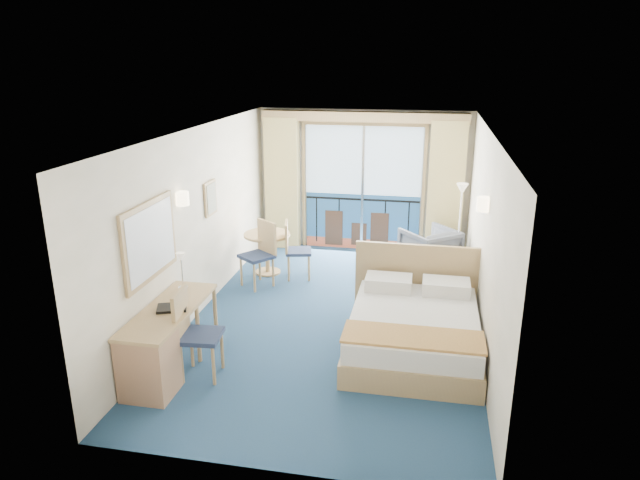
{
  "coord_description": "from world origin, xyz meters",
  "views": [
    {
      "loc": [
        1.24,
        -7.42,
        3.65
      ],
      "look_at": [
        -0.24,
        0.2,
        1.12
      ],
      "focal_mm": 32.0,
      "sensor_mm": 36.0,
      "label": 1
    }
  ],
  "objects_px": {
    "desk": "(153,354)",
    "bed": "(414,328)",
    "table_chair_b": "(261,250)",
    "floor_lamp": "(461,206)",
    "table_chair_a": "(293,247)",
    "round_table": "(267,243)",
    "armchair": "(429,250)",
    "nightstand": "(458,294)",
    "desk_chair": "(192,329)"
  },
  "relations": [
    {
      "from": "floor_lamp",
      "to": "desk",
      "type": "height_order",
      "value": "floor_lamp"
    },
    {
      "from": "nightstand",
      "to": "desk",
      "type": "height_order",
      "value": "desk"
    },
    {
      "from": "floor_lamp",
      "to": "round_table",
      "type": "relative_size",
      "value": 1.99
    },
    {
      "from": "round_table",
      "to": "table_chair_b",
      "type": "distance_m",
      "value": 0.55
    },
    {
      "from": "round_table",
      "to": "desk_chair",
      "type": "bearing_deg",
      "value": -88.62
    },
    {
      "from": "bed",
      "to": "round_table",
      "type": "xyz_separation_m",
      "value": [
        -2.62,
        2.32,
        0.23
      ]
    },
    {
      "from": "floor_lamp",
      "to": "table_chair_a",
      "type": "distance_m",
      "value": 2.93
    },
    {
      "from": "table_chair_b",
      "to": "round_table",
      "type": "bearing_deg",
      "value": 133.09
    },
    {
      "from": "desk_chair",
      "to": "table_chair_a",
      "type": "height_order",
      "value": "desk_chair"
    },
    {
      "from": "bed",
      "to": "armchair",
      "type": "bearing_deg",
      "value": 86.99
    },
    {
      "from": "armchair",
      "to": "floor_lamp",
      "type": "distance_m",
      "value": 0.95
    },
    {
      "from": "table_chair_a",
      "to": "table_chair_b",
      "type": "relative_size",
      "value": 0.92
    },
    {
      "from": "nightstand",
      "to": "round_table",
      "type": "relative_size",
      "value": 0.69
    },
    {
      "from": "nightstand",
      "to": "table_chair_a",
      "type": "distance_m",
      "value": 2.86
    },
    {
      "from": "bed",
      "to": "floor_lamp",
      "type": "distance_m",
      "value": 3.17
    },
    {
      "from": "nightstand",
      "to": "desk_chair",
      "type": "distance_m",
      "value": 3.98
    },
    {
      "from": "desk",
      "to": "round_table",
      "type": "xyz_separation_m",
      "value": [
        0.25,
        3.77,
        0.11
      ]
    },
    {
      "from": "bed",
      "to": "nightstand",
      "type": "xyz_separation_m",
      "value": [
        0.61,
        1.33,
        -0.04
      ]
    },
    {
      "from": "desk",
      "to": "round_table",
      "type": "relative_size",
      "value": 2.11
    },
    {
      "from": "floor_lamp",
      "to": "round_table",
      "type": "bearing_deg",
      "value": -168.55
    },
    {
      "from": "table_chair_a",
      "to": "floor_lamp",
      "type": "bearing_deg",
      "value": -86.92
    },
    {
      "from": "armchair",
      "to": "desk",
      "type": "relative_size",
      "value": 0.5
    },
    {
      "from": "bed",
      "to": "desk",
      "type": "xyz_separation_m",
      "value": [
        -2.86,
        -1.45,
        0.12
      ]
    },
    {
      "from": "desk",
      "to": "table_chair_b",
      "type": "xyz_separation_m",
      "value": [
        0.3,
        3.23,
        0.17
      ]
    },
    {
      "from": "desk",
      "to": "desk_chair",
      "type": "distance_m",
      "value": 0.51
    },
    {
      "from": "floor_lamp",
      "to": "table_chair_b",
      "type": "height_order",
      "value": "floor_lamp"
    },
    {
      "from": "desk",
      "to": "table_chair_b",
      "type": "relative_size",
      "value": 1.56
    },
    {
      "from": "desk",
      "to": "bed",
      "type": "bearing_deg",
      "value": 26.89
    },
    {
      "from": "armchair",
      "to": "desk_chair",
      "type": "distance_m",
      "value": 4.89
    },
    {
      "from": "round_table",
      "to": "armchair",
      "type": "bearing_deg",
      "value": 13.34
    },
    {
      "from": "armchair",
      "to": "table_chair_a",
      "type": "xyz_separation_m",
      "value": [
        -2.27,
        -0.79,
        0.17
      ]
    },
    {
      "from": "bed",
      "to": "desk",
      "type": "distance_m",
      "value": 3.21
    },
    {
      "from": "desk_chair",
      "to": "table_chair_a",
      "type": "distance_m",
      "value": 3.31
    },
    {
      "from": "desk_chair",
      "to": "round_table",
      "type": "relative_size",
      "value": 1.36
    },
    {
      "from": "table_chair_a",
      "to": "armchair",
      "type": "bearing_deg",
      "value": -83.77
    },
    {
      "from": "nightstand",
      "to": "round_table",
      "type": "distance_m",
      "value": 3.38
    },
    {
      "from": "armchair",
      "to": "table_chair_a",
      "type": "distance_m",
      "value": 2.41
    },
    {
      "from": "armchair",
      "to": "round_table",
      "type": "distance_m",
      "value": 2.85
    },
    {
      "from": "round_table",
      "to": "table_chair_b",
      "type": "xyz_separation_m",
      "value": [
        0.06,
        -0.54,
        0.06
      ]
    },
    {
      "from": "desk",
      "to": "desk_chair",
      "type": "bearing_deg",
      "value": 46.72
    },
    {
      "from": "bed",
      "to": "armchair",
      "type": "xyz_separation_m",
      "value": [
        0.16,
        2.98,
        0.07
      ]
    },
    {
      "from": "armchair",
      "to": "table_chair_a",
      "type": "bearing_deg",
      "value": -20.57
    },
    {
      "from": "round_table",
      "to": "table_chair_a",
      "type": "relative_size",
      "value": 0.81
    },
    {
      "from": "round_table",
      "to": "nightstand",
      "type": "bearing_deg",
      "value": -17.08
    },
    {
      "from": "round_table",
      "to": "table_chair_a",
      "type": "height_order",
      "value": "table_chair_a"
    },
    {
      "from": "nightstand",
      "to": "floor_lamp",
      "type": "height_order",
      "value": "floor_lamp"
    },
    {
      "from": "nightstand",
      "to": "armchair",
      "type": "xyz_separation_m",
      "value": [
        -0.45,
        1.65,
        0.11
      ]
    },
    {
      "from": "nightstand",
      "to": "floor_lamp",
      "type": "relative_size",
      "value": 0.35
    },
    {
      "from": "bed",
      "to": "round_table",
      "type": "height_order",
      "value": "bed"
    },
    {
      "from": "bed",
      "to": "table_chair_a",
      "type": "xyz_separation_m",
      "value": [
        -2.11,
        2.18,
        0.24
      ]
    }
  ]
}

